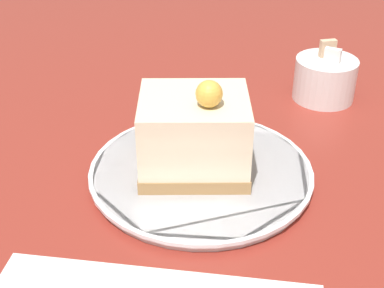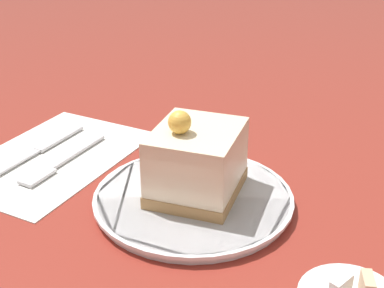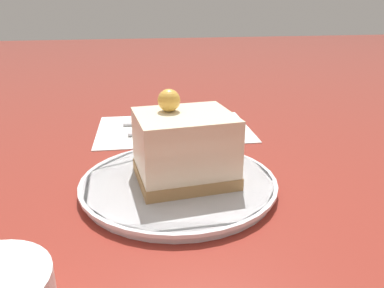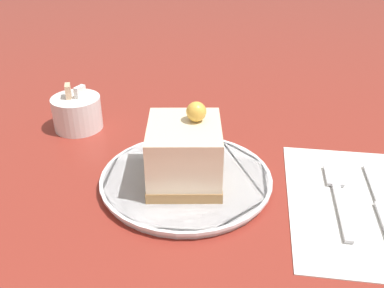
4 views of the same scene
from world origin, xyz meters
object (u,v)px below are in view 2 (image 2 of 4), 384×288
cake_slice (197,161)px  plate (193,199)px  fork (59,163)px  knife (46,146)px

cake_slice → plate: bearing=77.4°
plate → fork: (0.19, -0.01, -0.00)m
fork → knife: 0.06m
knife → plate: bearing=173.2°
plate → fork: bearing=-3.2°
plate → knife: size_ratio=1.27×
cake_slice → knife: bearing=-14.2°
plate → knife: (0.24, -0.04, -0.00)m
plate → cake_slice: bearing=-97.3°
plate → cake_slice: 0.05m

